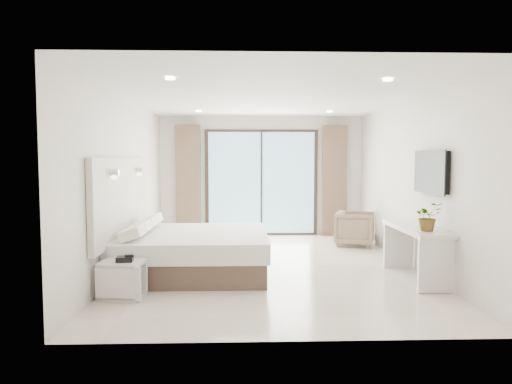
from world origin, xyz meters
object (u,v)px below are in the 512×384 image
bed (193,252)px  nightstand (122,279)px  console_desk (416,241)px  armchair (355,227)px

bed → nightstand: bed is taller
nightstand → console_desk: console_desk is taller
nightstand → armchair: size_ratio=0.75×
bed → armchair: bed is taller
console_desk → armchair: 2.65m
bed → nightstand: size_ratio=3.91×
console_desk → nightstand: bearing=-169.4°
armchair → bed: bearing=144.0°
console_desk → armchair: console_desk is taller
bed → console_desk: size_ratio=1.42×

